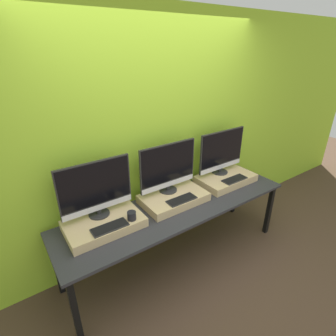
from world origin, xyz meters
TOP-DOWN VIEW (x-y plane):
  - ground_plane at (0.00, 0.00)m, footprint 12.00×12.00m
  - wall_back at (0.00, 0.77)m, footprint 8.00×0.04m
  - workbench at (0.00, 0.35)m, footprint 2.56×0.70m
  - wooden_riser_left at (-0.78, 0.44)m, footprint 0.68×0.42m
  - monitor_left at (-0.78, 0.54)m, footprint 0.66×0.19m
  - keyboard_left at (-0.78, 0.30)m, footprint 0.32×0.13m
  - mug at (-0.57, 0.30)m, footprint 0.08×0.08m
  - wooden_riser_center at (0.00, 0.44)m, footprint 0.68×0.42m
  - monitor_center at (0.00, 0.54)m, footprint 0.66×0.19m
  - keyboard_center at (0.00, 0.30)m, footprint 0.32×0.13m
  - wooden_riser_right at (0.78, 0.44)m, footprint 0.68×0.42m
  - monitor_right at (0.78, 0.54)m, footprint 0.66×0.19m
  - keyboard_right at (0.78, 0.30)m, footprint 0.32×0.13m

SIDE VIEW (x-z plane):
  - ground_plane at x=0.00m, z-range 0.00..0.00m
  - workbench at x=0.00m, z-range 0.30..1.02m
  - wooden_riser_left at x=-0.78m, z-range 0.72..0.80m
  - wooden_riser_center at x=0.00m, z-range 0.72..0.80m
  - wooden_riser_right at x=0.78m, z-range 0.72..0.80m
  - keyboard_left at x=-0.78m, z-range 0.80..0.82m
  - keyboard_center at x=0.00m, z-range 0.80..0.82m
  - keyboard_right at x=0.78m, z-range 0.80..0.82m
  - mug at x=-0.57m, z-range 0.80..0.88m
  - monitor_left at x=-0.78m, z-range 0.81..1.35m
  - monitor_center at x=0.00m, z-range 0.81..1.35m
  - monitor_right at x=0.78m, z-range 0.81..1.35m
  - wall_back at x=0.00m, z-range 0.00..2.60m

